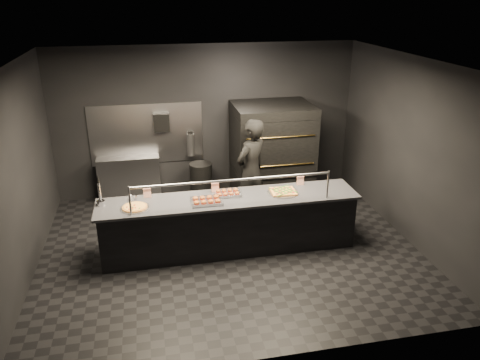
# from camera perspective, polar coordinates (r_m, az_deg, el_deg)

# --- Properties ---
(room) EXTENTS (6.04, 6.00, 3.00)m
(room) POSITION_cam_1_polar(r_m,az_deg,el_deg) (7.15, -1.61, 2.17)
(room) COLOR black
(room) RESTS_ON ground
(service_counter) EXTENTS (4.10, 0.78, 1.37)m
(service_counter) POSITION_cam_1_polar(r_m,az_deg,el_deg) (7.53, -1.29, -5.34)
(service_counter) COLOR black
(service_counter) RESTS_ON ground
(pizza_oven) EXTENTS (1.50, 1.23, 1.91)m
(pizza_oven) POSITION_cam_1_polar(r_m,az_deg,el_deg) (9.28, 3.88, 3.48)
(pizza_oven) COLOR black
(pizza_oven) RESTS_ON ground
(prep_shelf) EXTENTS (1.20, 0.35, 0.90)m
(prep_shelf) POSITION_cam_1_polar(r_m,az_deg,el_deg) (9.56, -13.31, 0.18)
(prep_shelf) COLOR #99999E
(prep_shelf) RESTS_ON ground
(towel_dispenser) EXTENTS (0.30, 0.20, 0.35)m
(towel_dispenser) POSITION_cam_1_polar(r_m,az_deg,el_deg) (9.28, -9.56, 6.97)
(towel_dispenser) COLOR black
(towel_dispenser) RESTS_ON room
(fire_extinguisher) EXTENTS (0.14, 0.14, 0.51)m
(fire_extinguisher) POSITION_cam_1_polar(r_m,az_deg,el_deg) (9.46, -6.04, 4.36)
(fire_extinguisher) COLOR #B2B2B7
(fire_extinguisher) RESTS_ON room
(beer_tap) EXTENTS (0.13, 0.18, 0.49)m
(beer_tap) POSITION_cam_1_polar(r_m,az_deg,el_deg) (7.34, -16.68, -1.95)
(beer_tap) COLOR silver
(beer_tap) RESTS_ON service_counter
(round_pizza) EXTENTS (0.43, 0.43, 0.03)m
(round_pizza) POSITION_cam_1_polar(r_m,az_deg,el_deg) (7.15, -12.71, -3.27)
(round_pizza) COLOR silver
(round_pizza) RESTS_ON service_counter
(slider_tray_a) EXTENTS (0.48, 0.35, 0.08)m
(slider_tray_a) POSITION_cam_1_polar(r_m,az_deg,el_deg) (7.18, -4.10, -2.51)
(slider_tray_a) COLOR silver
(slider_tray_a) RESTS_ON service_counter
(slider_tray_b) EXTENTS (0.47, 0.38, 0.07)m
(slider_tray_b) POSITION_cam_1_polar(r_m,az_deg,el_deg) (7.44, -1.51, -1.58)
(slider_tray_b) COLOR silver
(slider_tray_b) RESTS_ON service_counter
(square_pizza) EXTENTS (0.50, 0.50, 0.05)m
(square_pizza) POSITION_cam_1_polar(r_m,az_deg,el_deg) (7.53, 5.27, -1.42)
(square_pizza) COLOR silver
(square_pizza) RESTS_ON service_counter
(condiment_jar) EXTENTS (0.14, 0.05, 0.09)m
(condiment_jar) POSITION_cam_1_polar(r_m,az_deg,el_deg) (7.42, -13.05, -2.12)
(condiment_jar) COLOR silver
(condiment_jar) RESTS_ON service_counter
(tent_cards) EXTENTS (2.63, 0.04, 0.15)m
(tent_cards) POSITION_cam_1_polar(r_m,az_deg,el_deg) (7.54, -2.15, -0.83)
(tent_cards) COLOR white
(tent_cards) RESTS_ON service_counter
(trash_bin) EXTENTS (0.45, 0.45, 0.75)m
(trash_bin) POSITION_cam_1_polar(r_m,az_deg,el_deg) (9.40, -4.76, -0.15)
(trash_bin) COLOR black
(trash_bin) RESTS_ON ground
(worker) EXTENTS (0.83, 0.78, 1.90)m
(worker) POSITION_cam_1_polar(r_m,az_deg,el_deg) (8.30, 1.35, 1.08)
(worker) COLOR black
(worker) RESTS_ON ground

